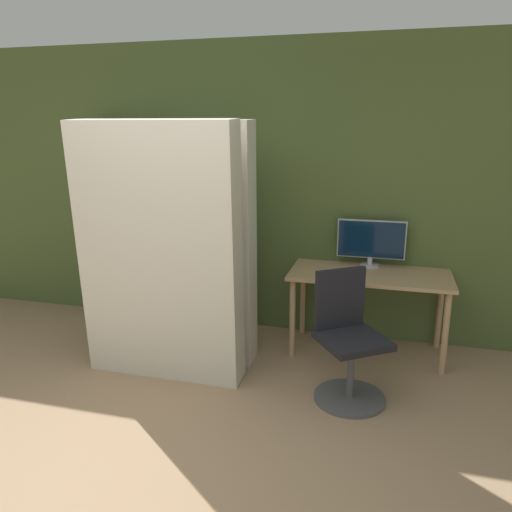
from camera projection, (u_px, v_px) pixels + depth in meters
wall_back at (243, 190)px, 4.74m from camera, size 8.00×0.06×2.70m
desk at (369, 283)px, 4.29m from camera, size 1.36×0.64×0.72m
monitor at (371, 241)px, 4.41m from camera, size 0.60×0.17×0.42m
office_chair at (348, 348)px, 3.61m from camera, size 0.61×0.61×0.95m
bookshelf at (120, 228)px, 5.02m from camera, size 0.64×0.31×1.98m
mattress_near at (160, 255)px, 3.78m from camera, size 1.26×0.34×2.00m
mattress_far at (181, 244)px, 4.14m from camera, size 1.26×0.31×1.99m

